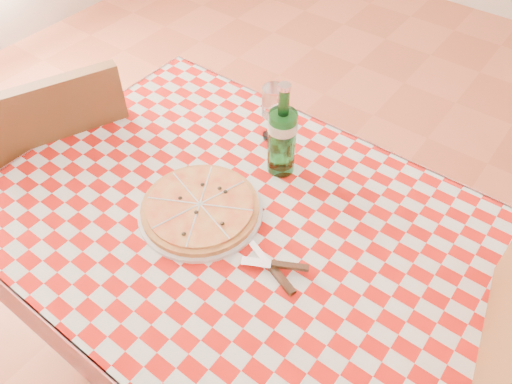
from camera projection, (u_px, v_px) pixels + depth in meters
dining_table at (248, 251)px, 1.27m from camera, size 1.20×0.80×0.75m
tablecloth at (248, 228)px, 1.20m from camera, size 1.30×0.90×0.01m
chair_far at (68, 169)px, 1.65m from camera, size 0.55×0.55×0.93m
pizza_plate at (200, 207)px, 1.22m from camera, size 0.38×0.38×0.04m
water_bottle at (282, 130)px, 1.24m from camera, size 0.10×0.10×0.27m
wine_glass at (274, 113)px, 1.37m from camera, size 0.08×0.08×0.17m
cutlery at (271, 265)px, 1.11m from camera, size 0.24×0.21×0.02m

